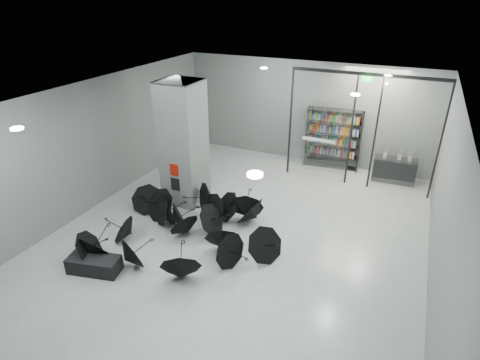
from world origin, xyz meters
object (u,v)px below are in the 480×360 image
at_px(bench, 94,264).
at_px(bookshelf, 333,139).
at_px(column, 183,144).
at_px(umbrella_cluster, 188,227).
at_px(shop_counter, 394,170).

height_order(bench, bookshelf, bookshelf).
relative_size(column, bench, 3.10).
distance_m(bench, umbrella_cluster, 2.67).
bearing_deg(column, bookshelf, 51.58).
xyz_separation_m(bench, bookshelf, (3.90, 8.93, 0.96)).
bearing_deg(column, shop_counter, 35.26).
bearing_deg(column, umbrella_cluster, -57.14).
xyz_separation_m(shop_counter, umbrella_cluster, (-4.98, -6.23, -0.14)).
relative_size(bookshelf, shop_counter, 1.57).
xyz_separation_m(bookshelf, shop_counter, (2.41, -0.38, -0.72)).
relative_size(column, bookshelf, 1.72).
height_order(bench, umbrella_cluster, umbrella_cluster).
relative_size(bench, shop_counter, 0.87).
bearing_deg(bookshelf, umbrella_cluster, -118.27).
distance_m(bench, bookshelf, 9.79).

